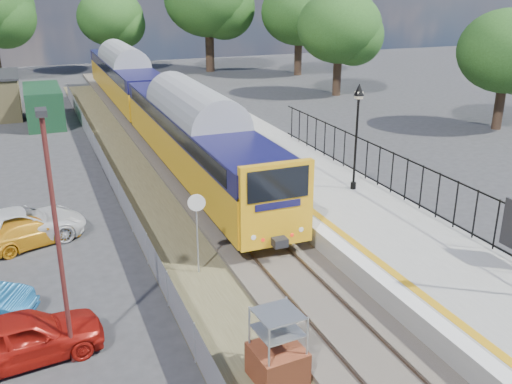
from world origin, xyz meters
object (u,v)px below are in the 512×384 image
car_red (23,338)px  car_white (21,226)px  carpark_lamp (56,227)px  victorian_lamp_north (358,112)px  car_yellow (30,231)px  speed_sign (197,220)px  train (151,98)px  brick_plinth (278,348)px

car_red → car_white: 7.91m
car_red → carpark_lamp: bearing=-120.8°
victorian_lamp_north → car_yellow: bearing=174.6°
car_red → car_yellow: bearing=-9.8°
speed_sign → carpark_lamp: bearing=-125.9°
speed_sign → car_white: 7.61m
victorian_lamp_north → car_red: size_ratio=1.12×
carpark_lamp → car_yellow: (-0.81, 8.01, -3.31)m
victorian_lamp_north → carpark_lamp: carpark_lamp is taller
car_white → speed_sign: bearing=-141.1°
train → car_red: size_ratio=9.98×
victorian_lamp_north → train: victorian_lamp_north is taller
brick_plinth → train: bearing=84.5°
car_white → car_red: bearing=170.8°
brick_plinth → speed_sign: size_ratio=0.68×
victorian_lamp_north → car_red: 15.43m
brick_plinth → speed_sign: (-0.24, 6.09, 1.05)m
car_yellow → speed_sign: bearing=-152.1°
brick_plinth → car_yellow: (-5.48, 10.70, -0.41)m
brick_plinth → speed_sign: 6.19m
car_red → car_yellow: 7.51m
speed_sign → carpark_lamp: 5.89m
car_red → car_yellow: car_red is taller
speed_sign → car_yellow: bearing=155.3°
speed_sign → car_red: 6.43m
train → speed_sign: train is taller
train → carpark_lamp: bearing=-107.0°
victorian_lamp_north → speed_sign: size_ratio=1.58×
car_white → brick_plinth: bearing=-161.4°
car_yellow → train: bearing=-48.1°
train → car_white: 17.26m
carpark_lamp → car_white: bearing=97.6°
train → carpark_lamp: carpark_lamp is taller
carpark_lamp → car_white: size_ratio=1.41×
train → speed_sign: 20.25m
victorian_lamp_north → carpark_lamp: size_ratio=0.68×
brick_plinth → car_red: brick_plinth is taller
speed_sign → car_red: (-5.60, -2.89, -1.30)m
carpark_lamp → car_yellow: size_ratio=1.80×
brick_plinth → carpark_lamp: bearing=150.0°
victorian_lamp_north → train: 17.63m
brick_plinth → carpark_lamp: 6.13m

